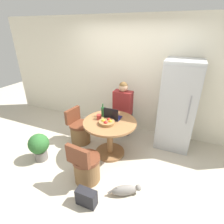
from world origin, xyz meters
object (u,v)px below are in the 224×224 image
at_px(refrigerator, 178,106).
at_px(dining_table, 110,132).
at_px(cat, 125,190).
at_px(potted_plant, 39,146).
at_px(handbag, 86,197).
at_px(person_seated, 123,108).
at_px(chair_left_side, 80,131).
at_px(laptop, 112,116).
at_px(chair_near_camera, 86,167).
at_px(fruit_bowl, 107,122).
at_px(bottle, 103,111).

bearing_deg(refrigerator, dining_table, -142.66).
height_order(dining_table, cat, dining_table).
relative_size(potted_plant, handbag, 1.84).
bearing_deg(person_seated, handbag, 94.64).
height_order(dining_table, chair_left_side, chair_left_side).
xyz_separation_m(laptop, cat, (0.62, -0.93, -0.71)).
bearing_deg(laptop, person_seated, -90.22).
relative_size(refrigerator, cat, 3.85).
height_order(cat, handbag, handbag).
bearing_deg(chair_left_side, dining_table, -90.00).
distance_m(chair_left_side, person_seated, 1.10).
height_order(dining_table, chair_near_camera, chair_near_camera).
xyz_separation_m(dining_table, chair_left_side, (-0.79, 0.11, -0.23)).
bearing_deg(chair_left_side, person_seated, -43.89).
height_order(refrigerator, fruit_bowl, refrigerator).
xyz_separation_m(laptop, fruit_bowl, (-0.01, -0.23, -0.02)).
xyz_separation_m(refrigerator, chair_near_camera, (-1.19, -1.64, -0.64)).
relative_size(person_seated, fruit_bowl, 4.56).
bearing_deg(chair_near_camera, bottle, -76.20).
distance_m(chair_left_side, bottle, 0.81).
bearing_deg(chair_left_side, refrigerator, -60.58).
xyz_separation_m(laptop, handbag, (0.16, -1.30, -0.67)).
height_order(refrigerator, person_seated, refrigerator).
height_order(dining_table, fruit_bowl, fruit_bowl).
xyz_separation_m(bottle, cat, (0.83, -0.95, -0.76)).
height_order(chair_near_camera, fruit_bowl, fruit_bowl).
relative_size(bottle, potted_plant, 0.48).
bearing_deg(fruit_bowl, bottle, 128.54).
height_order(refrigerator, handbag, refrigerator).
relative_size(dining_table, laptop, 3.39).
bearing_deg(dining_table, potted_plant, -148.95).
bearing_deg(refrigerator, chair_near_camera, -125.99).
xyz_separation_m(person_seated, bottle, (-0.21, -0.59, 0.13)).
distance_m(chair_near_camera, fruit_bowl, 0.85).
xyz_separation_m(dining_table, bottle, (-0.21, 0.14, 0.35)).
height_order(fruit_bowl, cat, fruit_bowl).
bearing_deg(chair_left_side, laptop, -81.57).
relative_size(chair_near_camera, cat, 1.63).
distance_m(person_seated, cat, 1.77).
xyz_separation_m(refrigerator, handbag, (-0.95, -2.03, -0.78)).
xyz_separation_m(refrigerator, fruit_bowl, (-1.12, -0.96, -0.13)).
bearing_deg(bottle, person_seated, 69.92).
bearing_deg(chair_left_side, bottle, -79.22).
bearing_deg(fruit_bowl, cat, -47.91).
distance_m(laptop, cat, 1.32).
height_order(chair_left_side, fruit_bowl, fruit_bowl).
distance_m(refrigerator, laptop, 1.33).
relative_size(dining_table, person_seated, 0.76).
xyz_separation_m(dining_table, handbag, (0.16, -1.19, -0.37)).
bearing_deg(bottle, potted_plant, -138.52).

